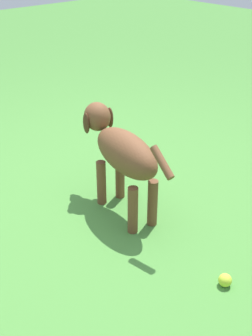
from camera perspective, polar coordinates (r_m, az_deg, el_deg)
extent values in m
plane|color=#478438|center=(2.80, -3.60, -4.08)|extent=(14.00, 14.00, 0.00)
ellipsoid|color=brown|center=(2.45, 0.00, 2.02)|extent=(0.30, 0.57, 0.24)
cylinder|color=brown|center=(2.69, -3.25, -1.95)|extent=(0.06, 0.06, 0.29)
cylinder|color=brown|center=(2.74, -0.79, -1.16)|extent=(0.06, 0.06, 0.29)
cylinder|color=brown|center=(2.43, 0.90, -5.56)|extent=(0.06, 0.06, 0.29)
cylinder|color=brown|center=(2.50, 3.50, -4.59)|extent=(0.06, 0.06, 0.29)
ellipsoid|color=brown|center=(2.66, -3.79, 6.75)|extent=(0.19, 0.20, 0.18)
ellipsoid|color=#472B19|center=(2.74, -4.60, 6.85)|extent=(0.10, 0.14, 0.07)
sphere|color=black|center=(2.78, -5.17, 7.22)|extent=(0.03, 0.03, 0.03)
ellipsoid|color=#472B19|center=(2.63, -5.29, 5.85)|extent=(0.04, 0.07, 0.13)
ellipsoid|color=#472B19|center=(2.70, -2.12, 6.63)|extent=(0.04, 0.07, 0.13)
cylinder|color=brown|center=(2.17, 4.76, 0.74)|extent=(0.07, 0.18, 0.14)
sphere|color=#C8E43A|center=(2.22, 12.87, -14.15)|extent=(0.07, 0.07, 0.07)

